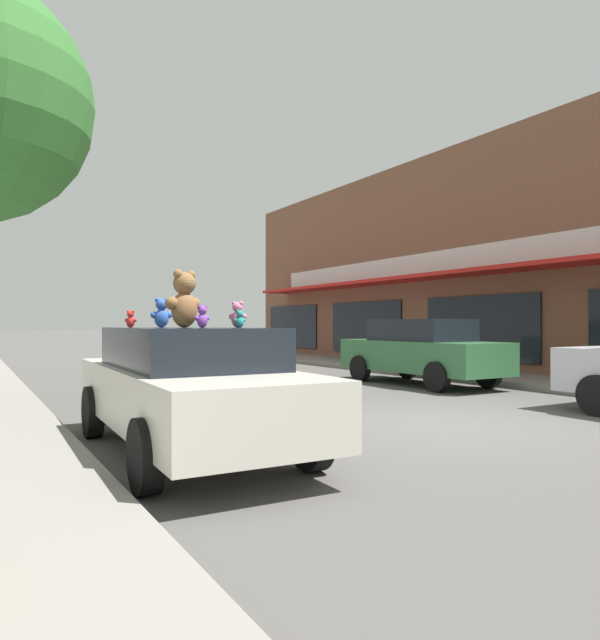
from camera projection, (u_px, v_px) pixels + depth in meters
The scene contains 10 objects.
ground_plane at pixel (437, 425), 8.56m from camera, with size 260.00×260.00×0.00m, color #514F4C.
storefront_row at pixel (588, 264), 20.38m from camera, with size 12.50×29.12×7.34m.
plush_art_car at pixel (188, 385), 6.75m from camera, with size 2.00×4.74×1.47m.
teddy_bear_giant at pixel (184, 300), 6.86m from camera, with size 0.53×0.38×0.70m.
teddy_bear_blue at pixel (161, 313), 7.31m from camera, with size 0.29×0.18×0.38m.
teddy_bear_red at pixel (130, 319), 7.25m from camera, with size 0.15×0.14×0.22m.
teddy_bear_pink at pixel (238, 315), 7.05m from camera, with size 0.22×0.23×0.33m.
teddy_bear_teal at pixel (240, 319), 6.95m from camera, with size 0.16×0.10×0.22m.
teddy_bear_purple at pixel (202, 317), 6.71m from camera, with size 0.20×0.13×0.27m.
parked_car_far_center at pixel (420, 350), 14.27m from camera, with size 1.84×4.60×1.64m.
Camera 1 is at (-6.12, -6.35, 1.52)m, focal length 32.00 mm.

